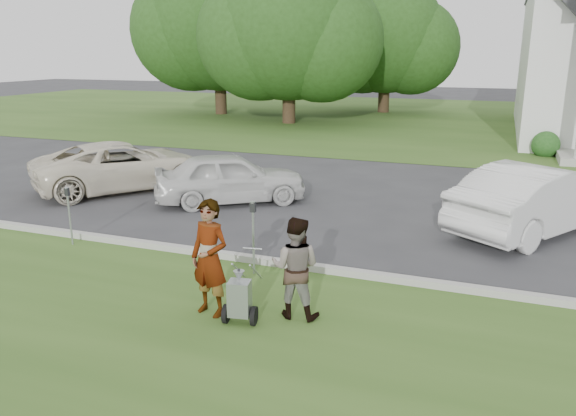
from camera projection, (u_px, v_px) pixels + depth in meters
The scene contains 15 objects.
ground at pixel (276, 278), 10.59m from camera, with size 120.00×120.00×0.00m, color #333335.
grass_strip at pixel (197, 355), 7.89m from camera, with size 80.00×7.00×0.01m, color #34551D.
church_lawn at pixel (437, 119), 34.91m from camera, with size 80.00×30.00×0.01m, color #34551D.
curb at pixel (287, 264), 11.06m from camera, with size 80.00×0.18×0.15m, color #9E9E93.
tree_left at pixel (289, 33), 31.73m from camera, with size 10.63×8.40×9.71m.
tree_far at pixel (218, 26), 36.31m from camera, with size 11.64×9.20×10.73m.
tree_back at pixel (386, 41), 37.68m from camera, with size 9.61×7.60×8.89m.
striping_cart at pixel (240, 299), 8.71m from camera, with size 0.60×1.09×0.96m.
person_left at pixel (210, 259), 8.88m from camera, with size 0.69×0.46×1.90m, color #999999.
person_right at pixel (295, 268), 8.83m from camera, with size 0.80×0.63×1.65m, color #999999.
parking_meter_near at pixel (253, 229), 10.52m from camera, with size 0.10×0.09×1.44m.
parking_meter_far at pixel (69, 209), 12.15m from camera, with size 0.09×0.09×1.31m.
car_a at pixel (123, 166), 17.18m from camera, with size 2.44×5.28×1.47m, color beige.
car_b at pixel (230, 178), 15.67m from camera, with size 1.68×4.19×1.43m, color silver.
car_d at pixel (537, 199), 13.07m from camera, with size 1.71×4.92×1.62m, color silver.
Camera 1 is at (3.67, -9.13, 4.14)m, focal length 35.00 mm.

